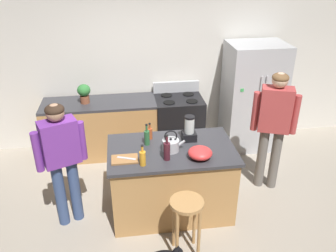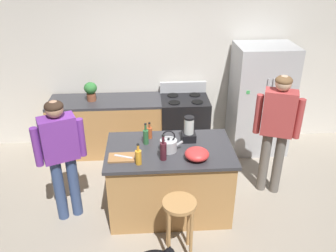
{
  "view_description": "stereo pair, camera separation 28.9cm",
  "coord_description": "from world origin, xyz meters",
  "px_view_note": "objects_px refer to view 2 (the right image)",
  "views": [
    {
      "loc": [
        -0.54,
        -3.56,
        3.06
      ],
      "look_at": [
        0.0,
        0.3,
        1.07
      ],
      "focal_mm": 37.43,
      "sensor_mm": 36.0,
      "label": 1
    },
    {
      "loc": [
        -0.26,
        -3.59,
        3.06
      ],
      "look_at": [
        0.0,
        0.3,
        1.07
      ],
      "focal_mm": 37.43,
      "sensor_mm": 36.0,
      "label": 2
    }
  ],
  "objects_px": {
    "kitchen_island": "(170,180)",
    "stove_range": "(184,124)",
    "potted_plant": "(91,90)",
    "blender_appliance": "(189,131)",
    "person_by_sink_right": "(277,125)",
    "cutting_board": "(122,157)",
    "refrigerator": "(260,100)",
    "bottle_wine": "(163,150)",
    "tea_kettle": "(169,145)",
    "bottle_soda": "(138,157)",
    "person_by_island_left": "(61,150)",
    "bar_stool": "(179,214)",
    "bottle_olive_oil": "(146,136)",
    "bottle_cooking_sauce": "(150,132)",
    "chef_knife": "(123,156)",
    "mixing_bowl": "(197,154)"
  },
  "relations": [
    {
      "from": "kitchen_island",
      "to": "refrigerator",
      "type": "height_order",
      "value": "refrigerator"
    },
    {
      "from": "kitchen_island",
      "to": "bottle_olive_oil",
      "type": "height_order",
      "value": "bottle_olive_oil"
    },
    {
      "from": "kitchen_island",
      "to": "cutting_board",
      "type": "height_order",
      "value": "cutting_board"
    },
    {
      "from": "person_by_island_left",
      "to": "bottle_cooking_sauce",
      "type": "relative_size",
      "value": 7.34
    },
    {
      "from": "potted_plant",
      "to": "bar_stool",
      "type": "bearing_deg",
      "value": -63.07
    },
    {
      "from": "bottle_cooking_sauce",
      "to": "refrigerator",
      "type": "bearing_deg",
      "value": 34.15
    },
    {
      "from": "person_by_island_left",
      "to": "bottle_soda",
      "type": "distance_m",
      "value": 0.95
    },
    {
      "from": "cutting_board",
      "to": "person_by_sink_right",
      "type": "bearing_deg",
      "value": 14.28
    },
    {
      "from": "stove_range",
      "to": "bottle_wine",
      "type": "bearing_deg",
      "value": -103.95
    },
    {
      "from": "bottle_wine",
      "to": "mixing_bowl",
      "type": "distance_m",
      "value": 0.38
    },
    {
      "from": "bottle_wine",
      "to": "cutting_board",
      "type": "relative_size",
      "value": 1.05
    },
    {
      "from": "kitchen_island",
      "to": "bottle_olive_oil",
      "type": "bearing_deg",
      "value": 153.79
    },
    {
      "from": "bottle_cooking_sauce",
      "to": "cutting_board",
      "type": "distance_m",
      "value": 0.57
    },
    {
      "from": "kitchen_island",
      "to": "person_by_sink_right",
      "type": "bearing_deg",
      "value": 12.87
    },
    {
      "from": "person_by_sink_right",
      "to": "kitchen_island",
      "type": "bearing_deg",
      "value": -167.13
    },
    {
      "from": "potted_plant",
      "to": "tea_kettle",
      "type": "bearing_deg",
      "value": -55.27
    },
    {
      "from": "bottle_olive_oil",
      "to": "cutting_board",
      "type": "distance_m",
      "value": 0.43
    },
    {
      "from": "tea_kettle",
      "to": "chef_knife",
      "type": "bearing_deg",
      "value": -165.44
    },
    {
      "from": "bottle_cooking_sauce",
      "to": "chef_knife",
      "type": "xyz_separation_m",
      "value": [
        -0.31,
        -0.46,
        -0.06
      ]
    },
    {
      "from": "kitchen_island",
      "to": "stove_range",
      "type": "height_order",
      "value": "stove_range"
    },
    {
      "from": "cutting_board",
      "to": "bottle_soda",
      "type": "bearing_deg",
      "value": -33.41
    },
    {
      "from": "refrigerator",
      "to": "bar_stool",
      "type": "xyz_separation_m",
      "value": [
        -1.52,
        -2.25,
        -0.33
      ]
    },
    {
      "from": "bottle_olive_oil",
      "to": "chef_knife",
      "type": "xyz_separation_m",
      "value": [
        -0.26,
        -0.32,
        -0.08
      ]
    },
    {
      "from": "blender_appliance",
      "to": "kitchen_island",
      "type": "bearing_deg",
      "value": -143.47
    },
    {
      "from": "person_by_sink_right",
      "to": "blender_appliance",
      "type": "height_order",
      "value": "person_by_sink_right"
    },
    {
      "from": "kitchen_island",
      "to": "potted_plant",
      "type": "relative_size",
      "value": 5.08
    },
    {
      "from": "refrigerator",
      "to": "bottle_olive_oil",
      "type": "height_order",
      "value": "refrigerator"
    },
    {
      "from": "blender_appliance",
      "to": "bottle_soda",
      "type": "relative_size",
      "value": 1.26
    },
    {
      "from": "person_by_island_left",
      "to": "bottle_cooking_sauce",
      "type": "bearing_deg",
      "value": 16.81
    },
    {
      "from": "mixing_bowl",
      "to": "person_by_sink_right",
      "type": "bearing_deg",
      "value": 27.01
    },
    {
      "from": "potted_plant",
      "to": "bottle_cooking_sauce",
      "type": "xyz_separation_m",
      "value": [
        0.89,
        -1.27,
        -0.09
      ]
    },
    {
      "from": "potted_plant",
      "to": "blender_appliance",
      "type": "bearing_deg",
      "value": -44.93
    },
    {
      "from": "kitchen_island",
      "to": "bottle_cooking_sauce",
      "type": "height_order",
      "value": "bottle_cooking_sauce"
    },
    {
      "from": "bottle_olive_oil",
      "to": "tea_kettle",
      "type": "distance_m",
      "value": 0.32
    },
    {
      "from": "tea_kettle",
      "to": "bottle_olive_oil",
      "type": "bearing_deg",
      "value": 145.78
    },
    {
      "from": "stove_range",
      "to": "potted_plant",
      "type": "bearing_deg",
      "value": 179.0
    },
    {
      "from": "refrigerator",
      "to": "person_by_island_left",
      "type": "relative_size",
      "value": 1.11
    },
    {
      "from": "blender_appliance",
      "to": "bottle_soda",
      "type": "height_order",
      "value": "blender_appliance"
    },
    {
      "from": "potted_plant",
      "to": "chef_knife",
      "type": "distance_m",
      "value": 1.83
    },
    {
      "from": "cutting_board",
      "to": "refrigerator",
      "type": "bearing_deg",
      "value": 38.3
    },
    {
      "from": "mixing_bowl",
      "to": "chef_knife",
      "type": "xyz_separation_m",
      "value": [
        -0.83,
        0.07,
        -0.04
      ]
    },
    {
      "from": "person_by_island_left",
      "to": "blender_appliance",
      "type": "distance_m",
      "value": 1.54
    },
    {
      "from": "bottle_wine",
      "to": "tea_kettle",
      "type": "xyz_separation_m",
      "value": [
        0.07,
        0.19,
        -0.04
      ]
    },
    {
      "from": "bar_stool",
      "to": "potted_plant",
      "type": "relative_size",
      "value": 2.4
    },
    {
      "from": "bottle_wine",
      "to": "bottle_cooking_sauce",
      "type": "bearing_deg",
      "value": 105.69
    },
    {
      "from": "potted_plant",
      "to": "bottle_soda",
      "type": "bearing_deg",
      "value": -67.97
    },
    {
      "from": "refrigerator",
      "to": "person_by_island_left",
      "type": "xyz_separation_m",
      "value": [
        -2.84,
        -1.53,
        0.08
      ]
    },
    {
      "from": "refrigerator",
      "to": "person_by_sink_right",
      "type": "height_order",
      "value": "refrigerator"
    },
    {
      "from": "person_by_island_left",
      "to": "bottle_wine",
      "type": "relative_size",
      "value": 5.02
    },
    {
      "from": "bottle_wine",
      "to": "bottle_olive_oil",
      "type": "height_order",
      "value": "bottle_wine"
    }
  ]
}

